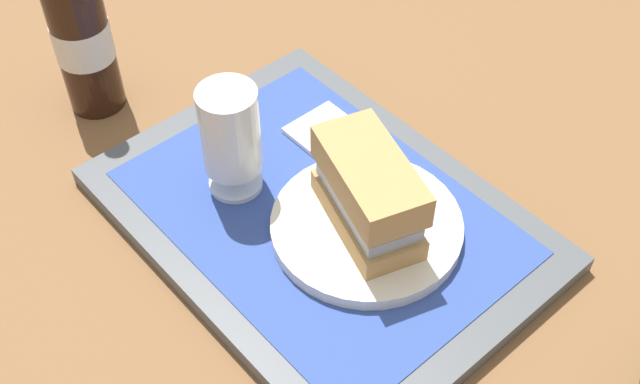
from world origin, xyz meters
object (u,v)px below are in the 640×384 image
(beer_glass, at_px, (231,136))
(beer_bottle, at_px, (80,30))
(sandwich, at_px, (367,189))
(plate, at_px, (366,226))

(beer_glass, height_order, beer_bottle, beer_bottle)
(sandwich, bearing_deg, beer_glass, 42.41)
(beer_glass, bearing_deg, plate, -156.54)
(plate, bearing_deg, beer_bottle, 13.57)
(beer_bottle, bearing_deg, plate, -166.43)
(beer_glass, relative_size, beer_bottle, 0.47)
(plate, xyz_separation_m, beer_bottle, (0.37, 0.09, 0.08))
(plate, distance_m, beer_glass, 0.16)
(sandwich, distance_m, beer_glass, 0.15)
(plate, relative_size, sandwich, 1.32)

